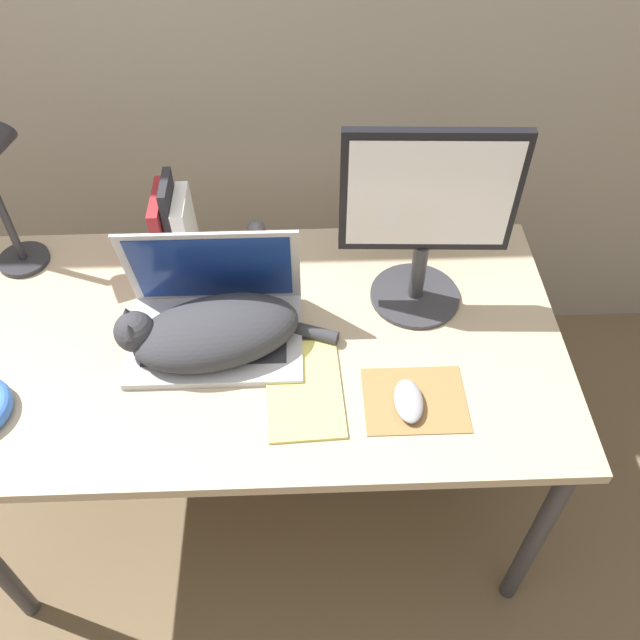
{
  "coord_description": "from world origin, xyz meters",
  "views": [
    {
      "loc": [
        0.11,
        -0.65,
        1.94
      ],
      "look_at": [
        0.15,
        0.35,
        0.83
      ],
      "focal_mm": 38.0,
      "sensor_mm": 36.0,
      "label": 1
    }
  ],
  "objects_px": {
    "cat": "(211,332)",
    "book_row": "(173,225)",
    "notepad": "(304,389)",
    "external_monitor": "(426,217)",
    "laptop": "(215,318)",
    "webcam": "(256,230)",
    "computer_mouse": "(409,401)"
  },
  "relations": [
    {
      "from": "laptop",
      "to": "book_row",
      "type": "bearing_deg",
      "value": 113.08
    },
    {
      "from": "external_monitor",
      "to": "book_row",
      "type": "distance_m",
      "value": 0.64
    },
    {
      "from": "cat",
      "to": "external_monitor",
      "type": "bearing_deg",
      "value": 17.37
    },
    {
      "from": "notepad",
      "to": "webcam",
      "type": "distance_m",
      "value": 0.5
    },
    {
      "from": "laptop",
      "to": "webcam",
      "type": "xyz_separation_m",
      "value": [
        0.09,
        0.31,
        -0.0
      ]
    },
    {
      "from": "cat",
      "to": "notepad",
      "type": "xyz_separation_m",
      "value": [
        0.2,
        -0.12,
        -0.06
      ]
    },
    {
      "from": "cat",
      "to": "book_row",
      "type": "bearing_deg",
      "value": 109.15
    },
    {
      "from": "cat",
      "to": "book_row",
      "type": "distance_m",
      "value": 0.35
    },
    {
      "from": "notepad",
      "to": "cat",
      "type": "bearing_deg",
      "value": 149.33
    },
    {
      "from": "laptop",
      "to": "notepad",
      "type": "height_order",
      "value": "laptop"
    },
    {
      "from": "book_row",
      "to": "notepad",
      "type": "xyz_separation_m",
      "value": [
        0.32,
        -0.45,
        -0.09
      ]
    },
    {
      "from": "cat",
      "to": "notepad",
      "type": "distance_m",
      "value": 0.24
    },
    {
      "from": "cat",
      "to": "computer_mouse",
      "type": "bearing_deg",
      "value": -21.81
    },
    {
      "from": "laptop",
      "to": "webcam",
      "type": "relative_size",
      "value": 5.29
    },
    {
      "from": "laptop",
      "to": "notepad",
      "type": "relative_size",
      "value": 1.45
    },
    {
      "from": "notepad",
      "to": "external_monitor",
      "type": "bearing_deg",
      "value": 44.25
    },
    {
      "from": "external_monitor",
      "to": "computer_mouse",
      "type": "distance_m",
      "value": 0.4
    },
    {
      "from": "laptop",
      "to": "cat",
      "type": "bearing_deg",
      "value": -93.95
    },
    {
      "from": "laptop",
      "to": "cat",
      "type": "distance_m",
      "value": 0.05
    },
    {
      "from": "external_monitor",
      "to": "book_row",
      "type": "bearing_deg",
      "value": 163.27
    },
    {
      "from": "laptop",
      "to": "webcam",
      "type": "height_order",
      "value": "laptop"
    },
    {
      "from": "external_monitor",
      "to": "notepad",
      "type": "relative_size",
      "value": 1.71
    },
    {
      "from": "book_row",
      "to": "cat",
      "type": "bearing_deg",
      "value": -70.85
    },
    {
      "from": "computer_mouse",
      "to": "cat",
      "type": "bearing_deg",
      "value": 158.19
    },
    {
      "from": "external_monitor",
      "to": "laptop",
      "type": "bearing_deg",
      "value": -168.41
    },
    {
      "from": "laptop",
      "to": "external_monitor",
      "type": "distance_m",
      "value": 0.53
    },
    {
      "from": "book_row",
      "to": "notepad",
      "type": "relative_size",
      "value": 0.84
    },
    {
      "from": "laptop",
      "to": "notepad",
      "type": "bearing_deg",
      "value": -40.93
    },
    {
      "from": "external_monitor",
      "to": "notepad",
      "type": "bearing_deg",
      "value": -135.75
    },
    {
      "from": "computer_mouse",
      "to": "notepad",
      "type": "distance_m",
      "value": 0.23
    },
    {
      "from": "laptop",
      "to": "computer_mouse",
      "type": "relative_size",
      "value": 3.47
    },
    {
      "from": "laptop",
      "to": "computer_mouse",
      "type": "bearing_deg",
      "value": -27.85
    }
  ]
}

